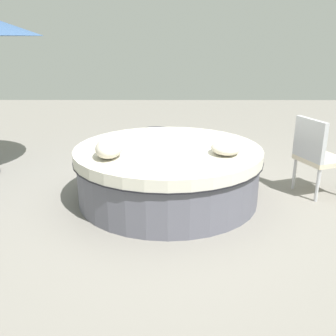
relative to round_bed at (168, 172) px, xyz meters
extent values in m
plane|color=gray|center=(0.00, 0.00, -0.33)|extent=(16.00, 16.00, 0.00)
cylinder|color=#595966|center=(0.00, 0.00, -0.08)|extent=(2.19, 2.19, 0.52)
cylinder|color=black|center=(0.00, 0.00, 0.18)|extent=(2.26, 2.26, 0.01)
cylinder|color=beige|center=(0.00, 0.00, 0.25)|extent=(2.25, 2.25, 0.14)
ellipsoid|color=beige|center=(0.39, -0.65, 0.42)|extent=(0.50, 0.30, 0.21)
ellipsoid|color=beige|center=(0.27, 0.65, 0.39)|extent=(0.40, 0.33, 0.15)
cylinder|color=#B7B7BC|center=(-0.45, 2.06, -0.12)|extent=(0.04, 0.04, 0.42)
cylinder|color=#B7B7BC|center=(-0.31, 1.66, -0.12)|extent=(0.04, 0.04, 0.42)
cylinder|color=#B7B7BC|center=(0.11, 1.81, -0.12)|extent=(0.04, 0.04, 0.42)
cube|color=beige|center=(-0.17, 1.93, 0.12)|extent=(0.66, 0.65, 0.06)
cube|color=#B7B7BC|center=(-0.10, 1.73, 0.40)|extent=(0.51, 0.23, 0.50)
cylinder|color=#333338|center=(-1.76, -0.20, -0.10)|extent=(0.49, 0.49, 0.47)
camera|label=1|loc=(4.39, 0.01, 1.56)|focal=40.65mm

